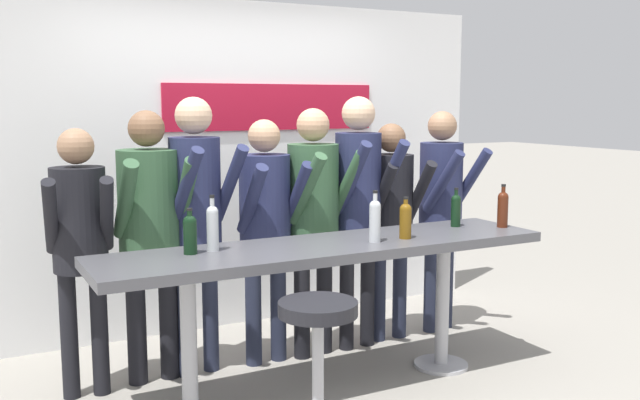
% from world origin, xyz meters
% --- Properties ---
extents(ground_plane, '(40.00, 40.00, 0.00)m').
position_xyz_m(ground_plane, '(0.00, 0.00, 0.00)').
color(ground_plane, gray).
extents(back_wall, '(4.40, 0.12, 2.53)m').
position_xyz_m(back_wall, '(0.00, 1.58, 1.27)').
color(back_wall, white).
rests_on(back_wall, ground_plane).
extents(tasting_table, '(2.80, 0.65, 0.92)m').
position_xyz_m(tasting_table, '(0.00, 0.00, 0.80)').
color(tasting_table, '#4C4C51').
rests_on(tasting_table, ground_plane).
extents(bar_stool, '(0.42, 0.42, 0.78)m').
position_xyz_m(bar_stool, '(-0.40, -0.63, 0.52)').
color(bar_stool, '#B2B2B7').
rests_on(bar_stool, ground_plane).
extents(person_far_left, '(0.43, 0.53, 1.61)m').
position_xyz_m(person_far_left, '(-1.32, 0.61, 1.01)').
color(person_far_left, black).
rests_on(person_far_left, ground_plane).
extents(person_left, '(0.46, 0.55, 1.71)m').
position_xyz_m(person_left, '(-0.90, 0.66, 1.06)').
color(person_left, black).
rests_on(person_left, ground_plane).
extents(person_center_left, '(0.45, 0.58, 1.79)m').
position_xyz_m(person_center_left, '(-0.60, 0.64, 1.13)').
color(person_center_left, '#23283D').
rests_on(person_center_left, ground_plane).
extents(person_center, '(0.42, 0.52, 1.65)m').
position_xyz_m(person_center, '(-0.13, 0.62, 1.03)').
color(person_center, '#23283D').
rests_on(person_center, ground_plane).
extents(person_center_right, '(0.47, 0.58, 1.72)m').
position_xyz_m(person_center_right, '(0.22, 0.60, 1.07)').
color(person_center_right, black).
rests_on(person_center_right, ground_plane).
extents(person_right, '(0.40, 0.54, 1.80)m').
position_xyz_m(person_right, '(0.57, 0.59, 1.13)').
color(person_right, black).
rests_on(person_right, ground_plane).
extents(person_far_right, '(0.41, 0.51, 1.61)m').
position_xyz_m(person_far_right, '(0.87, 0.64, 1.00)').
color(person_far_right, '#23283D').
rests_on(person_far_right, ground_plane).
extents(person_rightmost, '(0.45, 0.57, 1.69)m').
position_xyz_m(person_rightmost, '(1.34, 0.65, 1.06)').
color(person_rightmost, '#23283D').
rests_on(person_rightmost, ground_plane).
extents(wine_bottle_0, '(0.08, 0.08, 0.26)m').
position_xyz_m(wine_bottle_0, '(-0.82, 0.10, 1.05)').
color(wine_bottle_0, black).
rests_on(wine_bottle_0, tasting_table).
extents(wine_bottle_1, '(0.07, 0.07, 0.26)m').
position_xyz_m(wine_bottle_1, '(0.50, -0.09, 1.05)').
color(wine_bottle_1, brown).
rests_on(wine_bottle_1, tasting_table).
extents(wine_bottle_2, '(0.07, 0.07, 0.32)m').
position_xyz_m(wine_bottle_2, '(-0.68, 0.11, 1.07)').
color(wine_bottle_2, '#B7BCC1').
rests_on(wine_bottle_2, tasting_table).
extents(wine_bottle_3, '(0.07, 0.07, 0.26)m').
position_xyz_m(wine_bottle_3, '(1.04, 0.10, 1.05)').
color(wine_bottle_3, black).
rests_on(wine_bottle_3, tasting_table).
extents(wine_bottle_4, '(0.07, 0.07, 0.29)m').
position_xyz_m(wine_bottle_4, '(1.31, -0.06, 1.06)').
color(wine_bottle_4, '#4C1E0F').
rests_on(wine_bottle_4, tasting_table).
extents(wine_bottle_5, '(0.07, 0.07, 0.31)m').
position_xyz_m(wine_bottle_5, '(0.27, -0.10, 1.07)').
color(wine_bottle_5, '#B7BCC1').
rests_on(wine_bottle_5, tasting_table).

